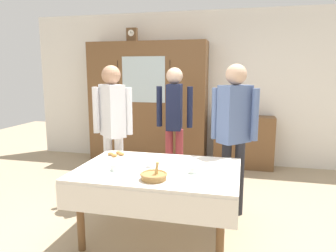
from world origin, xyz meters
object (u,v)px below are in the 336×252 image
tea_cup_mid_left (151,165)px  person_behind_table_right (234,124)px  dining_table (157,179)px  book_stack (245,114)px  person_near_right_end (174,115)px  pastry_plate (116,155)px  bookshelf_low (244,142)px  bread_basket (154,176)px  wall_cabinet (148,103)px  spoon_center (227,166)px  spoon_mid_left (226,185)px  spoon_far_left (138,174)px  tea_cup_center (115,168)px  person_by_cabinet (113,120)px  tea_cup_near_right (194,171)px  mantel_clock (132,35)px

tea_cup_mid_left → person_behind_table_right: 1.10m
dining_table → person_behind_table_right: (0.69, 0.76, 0.44)m
book_stack → tea_cup_mid_left: 2.76m
person_behind_table_right → person_near_right_end: (-0.85, 0.72, -0.02)m
pastry_plate → bookshelf_low: bearing=59.1°
pastry_plate → person_behind_table_right: bearing=18.6°
book_stack → pastry_plate: 2.70m
person_near_right_end → bread_basket: bearing=-83.3°
wall_cabinet → bread_basket: 3.05m
bookshelf_low → spoon_center: (-0.17, -2.40, 0.28)m
dining_table → spoon_mid_left: size_ratio=13.10×
tea_cup_mid_left → spoon_far_left: 0.24m
bread_basket → tea_cup_center: bearing=161.7°
wall_cabinet → tea_cup_mid_left: 2.70m
spoon_mid_left → person_behind_table_right: size_ratio=0.07×
bookshelf_low → book_stack: book_stack is taller
wall_cabinet → tea_cup_center: (0.52, -2.74, -0.33)m
dining_table → bookshelf_low: bearing=72.9°
tea_cup_center → person_by_cabinet: size_ratio=0.08×
tea_cup_mid_left → spoon_center: 0.75m
tea_cup_near_right → spoon_far_left: (-0.49, -0.14, -0.02)m
pastry_plate → spoon_center: pastry_plate is taller
mantel_clock → tea_cup_near_right: (1.54, -2.65, -1.54)m
wall_cabinet → person_by_cabinet: 1.82m
tea_cup_center → pastry_plate: tea_cup_center is taller
book_stack → tea_cup_mid_left: bearing=-108.9°
bread_basket → person_near_right_end: bearing=96.7°
mantel_clock → bookshelf_low: size_ratio=0.24×
wall_cabinet → person_behind_table_right: 2.43m
bookshelf_low → book_stack: (0.00, 0.00, 0.48)m
dining_table → person_near_right_end: person_near_right_end is taller
wall_cabinet → bookshelf_low: 1.83m
book_stack → tea_cup_near_right: 2.74m
tea_cup_near_right → person_near_right_end: bearing=108.8°
dining_table → book_stack: (0.81, 2.64, 0.30)m
spoon_center → person_near_right_end: (-0.81, 1.24, 0.32)m
wall_cabinet → tea_cup_near_right: size_ratio=16.67×
dining_table → bookshelf_low: (0.81, 2.64, -0.18)m
wall_cabinet → tea_cup_mid_left: wall_cabinet is taller
spoon_mid_left → person_by_cabinet: bearing=144.2°
spoon_center → person_behind_table_right: size_ratio=0.07×
spoon_mid_left → person_near_right_end: bearing=115.2°
dining_table → mantel_clock: (-1.17, 2.59, 1.66)m
tea_cup_near_right → pastry_plate: 1.01m
tea_cup_mid_left → tea_cup_near_right: bearing=-12.2°
dining_table → pastry_plate: pastry_plate is taller
wall_cabinet → person_near_right_end: 1.34m
bread_basket → person_by_cabinet: size_ratio=0.14×
bookshelf_low → person_behind_table_right: bearing=-93.7°
spoon_far_left → wall_cabinet: bearing=105.5°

